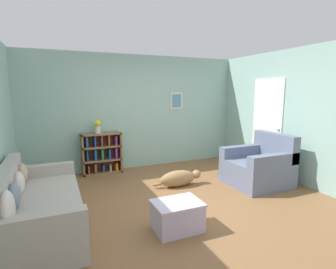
{
  "coord_description": "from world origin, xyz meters",
  "views": [
    {
      "loc": [
        -1.76,
        -3.65,
        1.78
      ],
      "look_at": [
        0.0,
        0.4,
        1.05
      ],
      "focal_mm": 28.0,
      "sensor_mm": 36.0,
      "label": 1
    }
  ],
  "objects_px": {
    "couch": "(37,208)",
    "dog": "(179,178)",
    "recliner_chair": "(259,167)",
    "vase": "(98,126)",
    "bookshelf": "(102,153)",
    "coffee_table": "(177,215)"
  },
  "relations": [
    {
      "from": "bookshelf",
      "to": "vase",
      "type": "height_order",
      "value": "vase"
    },
    {
      "from": "couch",
      "to": "dog",
      "type": "relative_size",
      "value": 2.06
    },
    {
      "from": "recliner_chair",
      "to": "coffee_table",
      "type": "distance_m",
      "value": 2.37
    },
    {
      "from": "recliner_chair",
      "to": "dog",
      "type": "relative_size",
      "value": 1.06
    },
    {
      "from": "dog",
      "to": "coffee_table",
      "type": "bearing_deg",
      "value": -116.78
    },
    {
      "from": "bookshelf",
      "to": "recliner_chair",
      "type": "distance_m",
      "value": 3.29
    },
    {
      "from": "couch",
      "to": "recliner_chair",
      "type": "relative_size",
      "value": 1.94
    },
    {
      "from": "bookshelf",
      "to": "recliner_chair",
      "type": "height_order",
      "value": "recliner_chair"
    },
    {
      "from": "couch",
      "to": "vase",
      "type": "bearing_deg",
      "value": 62.22
    },
    {
      "from": "recliner_chair",
      "to": "couch",
      "type": "bearing_deg",
      "value": -177.11
    },
    {
      "from": "dog",
      "to": "recliner_chair",
      "type": "bearing_deg",
      "value": -19.37
    },
    {
      "from": "dog",
      "to": "vase",
      "type": "bearing_deg",
      "value": 131.93
    },
    {
      "from": "bookshelf",
      "to": "coffee_table",
      "type": "xyz_separation_m",
      "value": [
        0.48,
        -2.85,
        -0.24
      ]
    },
    {
      "from": "recliner_chair",
      "to": "coffee_table",
      "type": "relative_size",
      "value": 1.69
    },
    {
      "from": "couch",
      "to": "recliner_chair",
      "type": "xyz_separation_m",
      "value": [
        3.83,
        0.19,
        0.04
      ]
    },
    {
      "from": "coffee_table",
      "to": "dog",
      "type": "relative_size",
      "value": 0.63
    },
    {
      "from": "bookshelf",
      "to": "coffee_table",
      "type": "bearing_deg",
      "value": -80.53
    },
    {
      "from": "bookshelf",
      "to": "coffee_table",
      "type": "distance_m",
      "value": 2.9
    },
    {
      "from": "dog",
      "to": "vase",
      "type": "xyz_separation_m",
      "value": [
        -1.26,
        1.4,
        0.9
      ]
    },
    {
      "from": "recliner_chair",
      "to": "coffee_table",
      "type": "xyz_separation_m",
      "value": [
        -2.18,
        -0.91,
        -0.14
      ]
    },
    {
      "from": "vase",
      "to": "dog",
      "type": "bearing_deg",
      "value": -48.07
    },
    {
      "from": "coffee_table",
      "to": "vase",
      "type": "distance_m",
      "value": 3.0
    }
  ]
}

